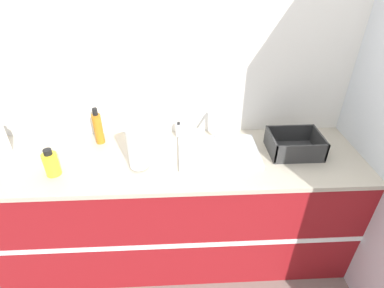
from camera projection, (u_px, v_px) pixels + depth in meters
The scene contains 11 objects.
ground_plane at pixel (178, 285), 2.15m from camera, with size 12.00×12.00×0.00m, color slate.
wall_back at pixel (172, 78), 2.01m from camera, with size 4.84×0.06×2.60m.
wall_right at pixel (384, 96), 1.76m from camera, with size 0.06×2.65×2.60m.
counter_cabinet at pixel (176, 207), 2.18m from camera, with size 2.47×0.68×0.90m.
sink at pixel (218, 150), 1.97m from camera, with size 0.52×0.38×0.24m.
paper_towel_roll at pixel (137, 148), 1.77m from camera, with size 0.12×0.12×0.27m.
dish_rack at pixel (294, 146), 1.96m from camera, with size 0.33×0.26×0.13m.
bottle_yellow at pixel (51, 164), 1.75m from camera, with size 0.09×0.09×0.17m.
bottle_white_spray at pixel (1, 140), 1.91m from camera, with size 0.08×0.08×0.23m.
bottle_amber at pixel (98, 128), 2.02m from camera, with size 0.06×0.06×0.26m.
soap_dispenser at pixel (179, 130), 2.12m from camera, with size 0.05×0.05×0.11m.
Camera 1 is at (0.04, -1.25, 2.03)m, focal length 28.00 mm.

